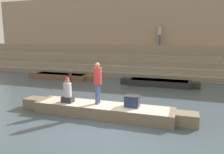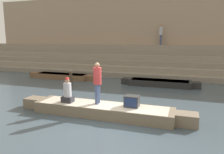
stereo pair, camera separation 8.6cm
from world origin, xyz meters
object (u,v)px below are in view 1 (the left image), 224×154
Objects in this scene: person_standing at (98,80)px; person_on_steps at (160,33)px; mooring_post at (70,79)px; person_rowing at (68,92)px; moored_boat_shore at (61,76)px; moored_boat_distant at (159,83)px; tv_set at (132,101)px; rowboat_main at (102,110)px.

person_standing is 0.92× the size of person_on_steps.
person_rowing is at bearing -62.08° from mooring_post.
person_standing is 1.72× the size of mooring_post.
mooring_post is at bearing 116.83° from person_standing.
moored_boat_shore is 7.29m from moored_boat_distant.
tv_set is at bearing 25.95° from person_on_steps.
tv_set is 6.13m from moored_boat_distant.
moored_boat_shore is 2.86m from mooring_post.
rowboat_main is at bearing -51.07° from moored_boat_shore.
person_rowing is 0.21× the size of moored_boat_distant.
person_on_steps is at bearing 78.72° from person_rowing.
moored_boat_distant is at bearing 19.11° from mooring_post.
tv_set is 12.16m from person_on_steps.
moored_boat_distant is (0.33, 6.10, -0.44)m from tv_set.
tv_set is at bearing -40.40° from mooring_post.
tv_set is 9.42m from moored_boat_shore.
person_rowing is at bearing -176.11° from tv_set.
person_rowing is 1.08× the size of mooring_post.
person_rowing reaches higher than rowboat_main.
moored_boat_shore is (-5.58, 6.38, -1.17)m from person_standing.
rowboat_main is 6.41m from moored_boat_distant.
rowboat_main is 4.32× the size of person_standing.
tv_set is (2.62, 0.24, -0.20)m from person_rowing.
moored_boat_shore is 5.66× the size of mooring_post.
person_rowing is 0.19× the size of moored_boat_shore.
person_standing reaches higher than tv_set.
moored_boat_shore is at bearing 136.33° from tv_set.
person_rowing is 2.64m from tv_set.
moored_boat_distant is at bearing 30.97° from person_on_steps.
tv_set is 0.30× the size of person_on_steps.
moored_boat_distant is (2.94, 6.35, -0.64)m from person_rowing.
person_on_steps is (-0.35, 11.82, 2.82)m from tv_set.
moored_boat_shore is at bearing -26.00° from person_on_steps.
rowboat_main is 3.97× the size of person_on_steps.
person_rowing is (-1.24, -0.19, -0.53)m from person_standing.
person_on_steps is at bearing 90.28° from tv_set.
mooring_post is at bearing -7.33° from person_on_steps.
mooring_post is at bearing 117.30° from person_rowing.
rowboat_main is at bearing -175.05° from tv_set.
person_standing reaches higher than rowboat_main.
person_on_steps is (1.03, 11.88, 2.09)m from person_standing.
moored_boat_shore is at bearing -175.57° from moored_boat_distant.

